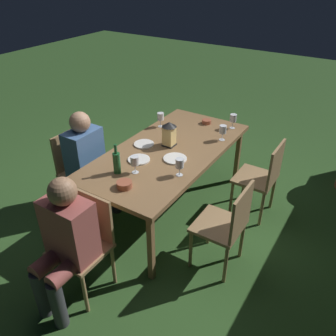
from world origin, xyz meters
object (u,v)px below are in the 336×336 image
Objects in this scene: chair_side_left_b at (78,167)px; wine_glass_b at (223,130)px; person_in_rust at (64,240)px; plate_a at (144,144)px; wine_glass_e at (135,161)px; lantern_centerpiece at (169,133)px; wine_glass_a at (180,164)px; plate_c at (139,160)px; bowl_olives at (207,121)px; chair_head_far at (86,240)px; chair_side_right_a at (262,176)px; wine_glass_c at (161,117)px; bowl_bread at (124,184)px; dining_table at (168,154)px; green_bottle_on_table at (117,162)px; chair_side_right_b at (227,224)px; plate_b at (175,159)px; person_in_blue at (89,159)px; wine_glass_d at (233,119)px.

wine_glass_b reaches higher than chair_side_left_b.
plate_a is at bearing -169.10° from person_in_rust.
lantern_centerpiece is at bearing -177.85° from wine_glass_e.
plate_c is (-0.02, -0.47, -0.11)m from wine_glass_a.
chair_head_far is at bearing -1.07° from bowl_olives.
person_in_rust is 1.42m from plate_a.
chair_head_far and chair_side_right_a have the same top height.
wine_glass_c is 1.00× the size of wine_glass_e.
wine_glass_b is 0.46m from bowl_olives.
lantern_centerpiece is at bearing -68.23° from chair_side_right_a.
bowl_bread is at bearing 70.57° from chair_side_left_b.
dining_table is at bearing 180.00° from chair_head_far.
wine_glass_c is (-1.87, -0.37, 0.23)m from person_in_rust.
chair_side_right_b is at bearing 99.68° from green_bottle_on_table.
bowl_olives is at bearing -172.05° from plate_b.
lantern_centerpiece is at bearing -178.38° from chair_head_far.
person_in_rust is (1.44, 0.00, -0.06)m from dining_table.
plate_a and plate_b have the same top height.
chair_side_left_b is at bearing -103.56° from green_bottle_on_table.
chair_side_right_b is at bearing 28.16° from wine_glass_b.
chair_side_right_b is 3.76× the size of plate_b.
wine_glass_c is (-0.88, 0.31, 0.23)m from person_in_blue.
chair_side_left_b is at bearing -95.84° from wine_glass_e.
green_bottle_on_table reaches higher than dining_table.
green_bottle_on_table is 0.16m from wine_glass_e.
person_in_rust is 1.16m from wine_glass_a.
wine_glass_d is 0.78× the size of plate_c.
lantern_centerpiece is at bearing 44.19° from wine_glass_c.
bowl_bread is at bearing -68.33° from chair_side_right_b.
wine_glass_e is (-0.71, -0.01, 0.38)m from chair_head_far.
chair_side_left_b is at bearing -138.36° from person_in_rust.
chair_head_far is 6.42× the size of bowl_bread.
bowl_bread is (1.23, -0.83, 0.30)m from chair_side_right_a.
person_in_rust is (0.20, 0.00, 0.15)m from chair_head_far.
chair_side_right_b is 4.07× the size of plate_a.
wine_glass_b is (-1.74, 0.38, 0.38)m from chair_head_far.
wine_glass_e is (0.96, 0.36, 0.00)m from wine_glass_c.
wine_glass_c is 1.00× the size of wine_glass_d.
wine_glass_d is (-0.39, -0.53, 0.38)m from chair_side_right_a.
green_bottle_on_table is 0.30m from plate_c.
wine_glass_c is 0.78× the size of plate_c.
wine_glass_e is at bearing -42.26° from chair_side_right_a.
chair_side_left_b is 0.84m from green_bottle_on_table.
bowl_bread is at bearing 3.85° from dining_table.
wine_glass_d is at bearing 141.12° from person_in_blue.
green_bottle_on_table is 1.24m from wine_glass_b.
green_bottle_on_table is at bearing -62.05° from wine_glass_a.
person_in_rust reaches higher than dining_table.
green_bottle_on_table reaches higher than wine_glass_d.
chair_head_far reaches higher than plate_b.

